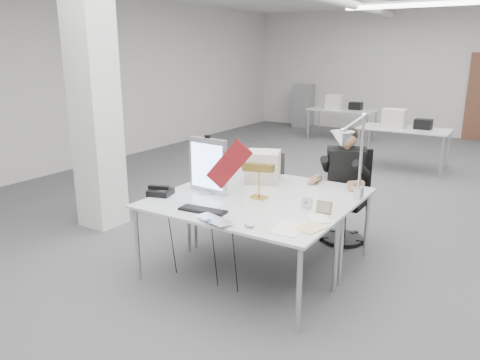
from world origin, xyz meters
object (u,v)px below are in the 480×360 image
at_px(laptop, 209,222).
at_px(beige_monitor, 263,167).
at_px(desk_phone, 161,192).
at_px(architect_lamp, 352,164).
at_px(seated_person, 345,167).
at_px(office_chair, 345,200).
at_px(monitor, 208,166).
at_px(desk_main, 234,210).
at_px(bankers_lamp, 259,183).

height_order(laptop, beige_monitor, beige_monitor).
xyz_separation_m(desk_phone, architect_lamp, (1.70, 0.67, 0.37)).
distance_m(seated_person, laptop, 1.99).
bearing_deg(office_chair, desk_phone, -155.11).
bearing_deg(office_chair, seated_person, -114.71).
height_order(office_chair, seated_person, seated_person).
bearing_deg(monitor, desk_phone, -133.86).
bearing_deg(desk_main, architect_lamp, 37.18).
bearing_deg(laptop, beige_monitor, 118.52).
xyz_separation_m(office_chair, desk_phone, (-1.34, -1.58, 0.29)).
distance_m(seated_person, monitor, 1.57).
relative_size(office_chair, architect_lamp, 1.24).
bearing_deg(beige_monitor, seated_person, 15.89).
relative_size(desk_main, seated_person, 1.80).
height_order(laptop, desk_phone, desk_phone).
xyz_separation_m(seated_person, laptop, (-0.47, -1.93, -0.13)).
bearing_deg(laptop, seated_person, 94.13).
bearing_deg(seated_person, beige_monitor, -167.38).
distance_m(office_chair, desk_phone, 2.09).
xyz_separation_m(bankers_lamp, desk_phone, (-0.88, -0.43, -0.13)).
distance_m(desk_phone, beige_monitor, 1.16).
height_order(desk_phone, architect_lamp, architect_lamp).
bearing_deg(bankers_lamp, desk_phone, -169.19).
xyz_separation_m(monitor, architect_lamp, (1.35, 0.34, 0.12)).
bearing_deg(seated_person, architect_lamp, -92.24).
distance_m(office_chair, laptop, 2.05).
bearing_deg(office_chair, monitor, -152.98).
distance_m(office_chair, architect_lamp, 1.18).
relative_size(office_chair, bankers_lamp, 3.22).
bearing_deg(architect_lamp, seated_person, 92.26).
bearing_deg(laptop, bankers_lamp, 107.35).
xyz_separation_m(office_chair, laptop, (-0.47, -1.98, 0.27)).
distance_m(desk_main, seated_person, 1.59).
bearing_deg(bankers_lamp, laptop, -105.52).
bearing_deg(laptop, desk_main, 110.86).
relative_size(office_chair, desk_phone, 4.44).
relative_size(desk_main, beige_monitor, 5.10).
relative_size(seated_person, monitor, 1.81).
relative_size(monitor, laptop, 1.52).
xyz_separation_m(seated_person, architect_lamp, (0.36, -0.86, 0.25)).
height_order(desk_main, beige_monitor, beige_monitor).
height_order(desk_phone, beige_monitor, beige_monitor).
height_order(laptop, architect_lamp, architect_lamp).
bearing_deg(desk_phone, architect_lamp, 6.14).
bearing_deg(desk_main, seated_person, 71.88).
relative_size(monitor, beige_monitor, 1.57).
bearing_deg(office_chair, laptop, -128.12).
bearing_deg(seated_person, desk_main, -132.83).
xyz_separation_m(desk_main, beige_monitor, (-0.24, 0.95, 0.18)).
xyz_separation_m(desk_main, monitor, (-0.50, 0.30, 0.29)).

